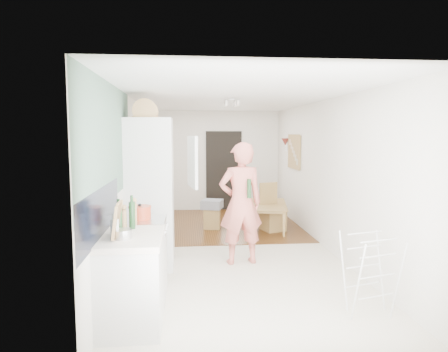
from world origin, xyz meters
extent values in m
cube|color=beige|center=(0.00, 0.00, 0.00)|extent=(3.20, 7.00, 0.01)
cube|color=brown|center=(0.00, 1.85, 0.01)|extent=(3.20, 3.30, 0.01)
cube|color=slate|center=(-1.59, -2.00, 1.85)|extent=(0.02, 3.00, 1.30)
cube|color=black|center=(-1.59, -2.55, 1.15)|extent=(0.02, 1.90, 0.50)
cube|color=black|center=(0.20, 3.48, 1.00)|extent=(0.90, 0.04, 2.00)
cube|color=silver|center=(-1.30, -2.55, 0.43)|extent=(0.60, 0.90, 0.86)
cube|color=#F2E0CC|center=(-1.30, -2.55, 0.89)|extent=(0.62, 0.92, 0.06)
cube|color=silver|center=(-1.30, -1.80, 0.44)|extent=(0.60, 0.60, 0.88)
cube|color=silver|center=(-1.30, -1.80, 0.90)|extent=(0.60, 0.60, 0.04)
cube|color=silver|center=(-1.27, -0.78, 1.07)|extent=(0.66, 0.66, 2.15)
cube|color=silver|center=(-0.66, -1.08, 1.55)|extent=(0.14, 0.56, 0.70)
cube|color=white|center=(-0.96, -0.78, 1.55)|extent=(0.02, 0.52, 0.66)
cube|color=tan|center=(1.58, 1.90, 1.55)|extent=(0.03, 0.90, 0.70)
cube|color=#9C7B45|center=(1.57, 1.90, 1.55)|extent=(0.00, 0.94, 0.74)
cone|color=maroon|center=(1.54, 2.55, 1.75)|extent=(0.18, 0.18, 0.16)
imported|color=#D56D60|center=(0.06, -0.73, 1.07)|extent=(0.84, 0.62, 2.14)
imported|color=#9C7B45|center=(0.89, 1.36, 0.22)|extent=(0.92, 1.36, 0.44)
cube|color=gray|center=(-0.23, 1.44, 0.51)|extent=(0.49, 0.49, 0.18)
cylinder|color=#C24124|center=(-1.30, -1.79, 1.00)|extent=(0.27, 0.27, 0.16)
cylinder|color=silver|center=(-1.36, -2.68, 0.97)|extent=(0.20, 0.20, 0.09)
cylinder|color=#1E421F|center=(0.16, -0.87, 1.14)|extent=(0.06, 0.06, 0.28)
cylinder|color=#1E421F|center=(-1.43, -2.49, 1.06)|extent=(0.08, 0.08, 0.29)
cylinder|color=#1E421F|center=(-1.32, -2.26, 1.06)|extent=(0.08, 0.08, 0.29)
cylinder|color=beige|center=(-1.44, -2.68, 1.02)|extent=(0.08, 0.08, 0.20)
cylinder|color=tan|center=(-1.41, -2.26, 1.02)|extent=(0.07, 0.07, 0.20)
cylinder|color=tan|center=(-1.33, -2.05, 1.04)|extent=(0.08, 0.08, 0.23)
camera|label=1|loc=(-0.74, -6.52, 1.93)|focal=32.00mm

